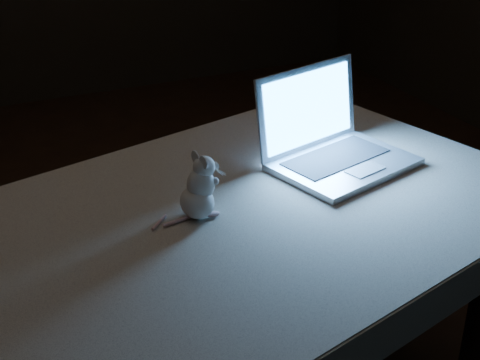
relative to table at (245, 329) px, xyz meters
name	(u,v)px	position (x,y,z in m)	size (l,w,h in m)	color
floor	(176,316)	(0.00, 0.59, -0.37)	(5.00, 5.00, 0.00)	black
table	(245,329)	(0.00, 0.00, 0.00)	(1.39, 0.89, 0.74)	black
tablecloth	(255,212)	(0.05, 0.05, 0.33)	(1.49, 1.00, 0.10)	beige
laptop	(347,125)	(0.35, 0.09, 0.51)	(0.37, 0.33, 0.25)	silver
plush_mouse	(197,187)	(-0.12, 0.01, 0.46)	(0.12, 0.12, 0.16)	white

